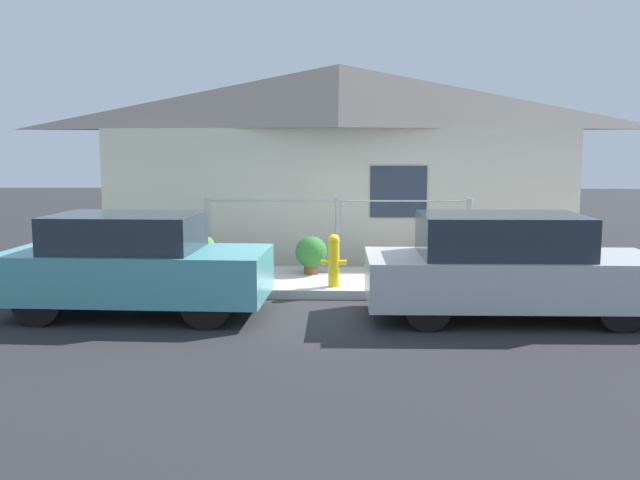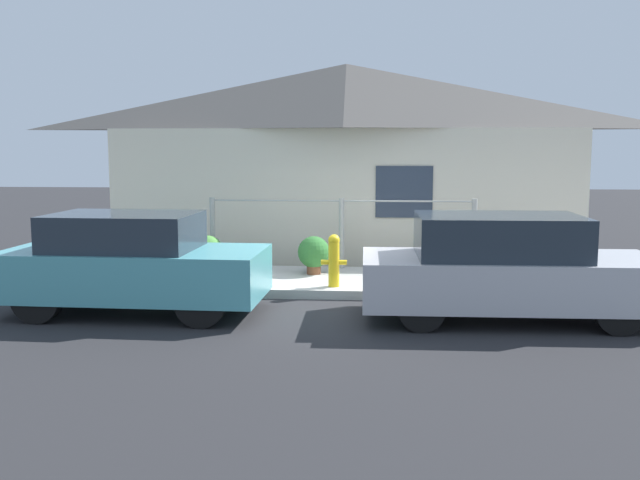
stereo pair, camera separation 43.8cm
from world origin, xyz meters
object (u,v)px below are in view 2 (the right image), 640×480
car_right (506,268)px  potted_plant_near_hydrant (314,253)px  potted_plant_by_fence (207,252)px  fire_hydrant (334,259)px  car_left (133,263)px

car_right → potted_plant_near_hydrant: (-2.85, 2.55, -0.20)m
car_right → potted_plant_by_fence: 5.43m
fire_hydrant → potted_plant_near_hydrant: (-0.42, 1.11, -0.07)m
potted_plant_by_fence → car_left: bearing=-100.0°
car_right → fire_hydrant: size_ratio=4.77×
car_left → car_right: bearing=1.9°
car_left → potted_plant_by_fence: car_left is taller
car_left → potted_plant_by_fence: (0.46, 2.61, -0.22)m
potted_plant_by_fence → car_right: bearing=-28.7°
potted_plant_near_hydrant → potted_plant_by_fence: bearing=178.4°
car_left → potted_plant_near_hydrant: 3.49m
fire_hydrant → potted_plant_by_fence: bearing=153.4°
potted_plant_by_fence → potted_plant_near_hydrant: bearing=-1.6°
fire_hydrant → potted_plant_near_hydrant: size_ratio=1.26×
car_left → potted_plant_by_fence: size_ratio=5.62×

